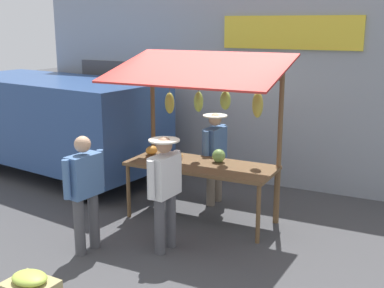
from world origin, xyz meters
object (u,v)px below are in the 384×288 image
at_px(vendor_with_sunhat, 215,152).
at_px(shopper_with_ponytail, 165,186).
at_px(parked_van, 50,117).
at_px(shopper_in_striped_shirt, 85,187).
at_px(market_stall, 202,120).

distance_m(vendor_with_sunhat, shopper_with_ponytail, 1.89).
height_order(shopper_with_ponytail, parked_van, parked_van).
distance_m(shopper_in_striped_shirt, shopper_with_ponytail, 1.02).
bearing_deg(shopper_with_ponytail, market_stall, 6.54).
distance_m(market_stall, vendor_with_sunhat, 0.98).
xyz_separation_m(market_stall, parked_van, (3.68, -0.84, -0.41)).
height_order(vendor_with_sunhat, shopper_in_striped_shirt, shopper_in_striped_shirt).
bearing_deg(vendor_with_sunhat, shopper_in_striped_shirt, -13.58).
relative_size(shopper_in_striped_shirt, shopper_with_ponytail, 1.01).
bearing_deg(shopper_with_ponytail, shopper_in_striped_shirt, 122.90).
relative_size(market_stall, parked_van, 0.54).
bearing_deg(shopper_with_ponytail, parked_van, 66.53).
relative_size(market_stall, shopper_with_ponytail, 1.64).
bearing_deg(vendor_with_sunhat, shopper_with_ponytail, 8.54).
relative_size(shopper_in_striped_shirt, parked_van, 0.33).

